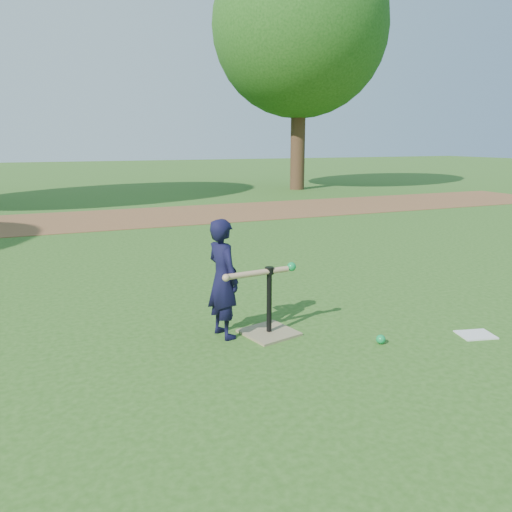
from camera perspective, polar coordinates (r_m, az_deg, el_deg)
name	(u,v)px	position (r m, az deg, el deg)	size (l,w,h in m)	color
ground	(268,338)	(4.42, 1.32, -9.40)	(80.00, 80.00, 0.00)	#285116
dirt_strip	(130,218)	(11.47, -14.19, 4.26)	(24.00, 3.00, 0.01)	brown
child	(223,279)	(4.32, -3.78, -2.60)	(0.38, 0.25, 1.05)	black
wiffle_ball_ground	(381,339)	(4.42, 14.07, -9.21)	(0.08, 0.08, 0.08)	#0C8A3F
clipboard	(476,335)	(4.88, 23.82, -8.23)	(0.30, 0.23, 0.01)	silver
batting_tee	(269,322)	(4.48, 1.50, -7.55)	(0.52, 0.52, 0.61)	#877955
swing_action	(262,272)	(4.29, 0.66, -1.85)	(0.71, 0.14, 0.09)	tan
tree_right	(300,28)	(18.08, 5.04, 24.54)	(5.80, 5.80, 8.21)	#382316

